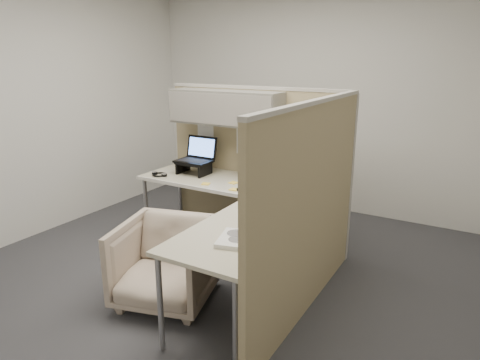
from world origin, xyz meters
The scene contains 19 objects.
ground centered at (0.00, 0.00, 0.00)m, with size 4.50×4.50×0.00m, color #323236.
partition_back centered at (-0.22, 0.83, 1.10)m, with size 2.00×0.36×1.63m.
partition_right centered at (0.90, -0.07, 0.82)m, with size 0.07×2.03×1.63m.
desk centered at (0.12, 0.13, 0.69)m, with size 2.00×1.98×0.73m.
office_chair centered at (-0.11, -0.56, 0.37)m, with size 0.72×0.67×0.74m, color #B7A392.
monitor_left centered at (0.09, 0.70, 1.00)m, with size 0.44×0.20×0.47m.
monitor_right centered at (0.60, 0.54, 1.00)m, with size 0.37×0.30×0.47m.
laptop_station centered at (-0.64, 0.60, 0.87)m, with size 0.36×0.31×0.38m.
keyboard centered at (0.28, 0.38, 0.74)m, with size 0.48×0.16×0.02m, color black.
mouse centered at (0.49, 0.30, 0.75)m, with size 0.10×0.06×0.03m, color black.
travel_mug centered at (0.33, 0.63, 0.81)m, with size 0.07×0.07×0.15m.
soda_can_green centered at (0.66, 0.27, 0.79)m, with size 0.07×0.07×0.12m, color #B21E1E.
soda_can_silver centered at (0.50, 0.47, 0.79)m, with size 0.07×0.07×0.12m, color silver.
sticky_note_b centered at (0.01, 0.30, 0.73)m, with size 0.08×0.08×0.01m, color yellow.
sticky_note_d centered at (-0.11, 0.48, 0.73)m, with size 0.08×0.08×0.01m, color yellow.
sticky_note_a centered at (-0.32, 0.32, 0.73)m, with size 0.08×0.08×0.01m, color yellow.
headphones centered at (-0.91, 0.33, 0.74)m, with size 0.19×0.16×0.03m.
paper_stack centered at (0.61, -0.67, 0.75)m, with size 0.30×0.35×0.03m.
desk_clock centered at (0.62, -0.32, 0.78)m, with size 0.05×0.10×0.09m.
Camera 1 is at (1.95, -2.92, 1.92)m, focal length 32.00 mm.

